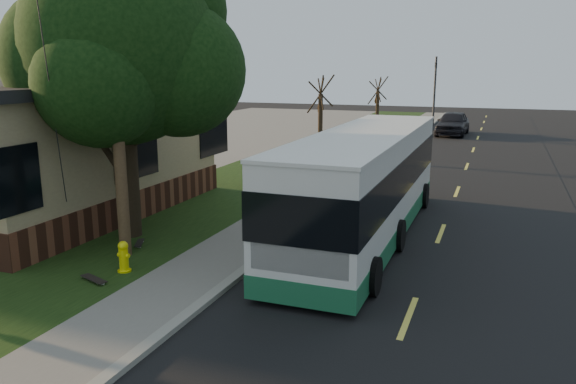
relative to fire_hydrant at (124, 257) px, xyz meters
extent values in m
plane|color=black|center=(2.60, 0.00, -0.43)|extent=(120.00, 120.00, 0.00)
cube|color=black|center=(6.60, 10.00, -0.43)|extent=(8.00, 80.00, 0.01)
cube|color=gray|center=(2.60, 10.00, -0.37)|extent=(0.25, 80.00, 0.12)
cube|color=slate|center=(1.60, 10.00, -0.39)|extent=(2.00, 80.00, 0.08)
cube|color=black|center=(-1.90, 10.00, -0.40)|extent=(5.00, 80.00, 0.07)
cube|color=slate|center=(-11.90, 10.00, -0.41)|extent=(15.00, 80.00, 0.04)
cylinder|color=#F8EB0D|center=(0.00, 0.00, -0.09)|extent=(0.22, 0.22, 0.55)
sphere|color=#F8EB0D|center=(0.00, 0.00, 0.26)|extent=(0.24, 0.24, 0.24)
cylinder|color=#F8EB0D|center=(0.00, 0.00, 0.04)|extent=(0.30, 0.10, 0.10)
cylinder|color=#F8EB0D|center=(0.00, 0.00, 0.04)|extent=(0.10, 0.18, 0.10)
cylinder|color=#F8EB0D|center=(0.00, 0.00, -0.34)|extent=(0.32, 0.32, 0.04)
cylinder|color=#473321|center=(-0.70, 1.00, 4.14)|extent=(0.30, 0.30, 9.00)
cylinder|color=#2D2D30|center=(-1.60, -0.10, 3.37)|extent=(2.52, 3.21, 7.60)
cylinder|color=black|center=(-1.60, 2.50, 1.64)|extent=(0.56, 0.56, 4.00)
sphere|color=black|center=(-1.60, 2.50, 4.84)|extent=(5.20, 5.20, 5.20)
sphere|color=black|center=(-0.20, 3.10, 4.24)|extent=(3.60, 3.60, 3.60)
sphere|color=black|center=(-2.80, 2.10, 4.54)|extent=(3.80, 3.80, 3.80)
sphere|color=black|center=(-1.30, 1.20, 3.94)|extent=(3.20, 3.20, 3.20)
sphere|color=black|center=(-2.20, 3.90, 5.24)|extent=(3.40, 3.40, 3.40)
sphere|color=black|center=(-0.70, 3.70, 5.84)|extent=(3.00, 3.00, 3.00)
cylinder|color=black|center=(-0.90, 18.00, 1.29)|extent=(0.24, 0.24, 3.30)
cylinder|color=black|center=(-0.90, 18.00, 2.94)|extent=(1.38, 0.57, 2.01)
cylinder|color=black|center=(-0.90, 18.00, 2.94)|extent=(0.74, 1.21, 1.58)
cylinder|color=black|center=(-0.90, 18.00, 2.94)|extent=(0.65, 1.05, 1.95)
cylinder|color=black|center=(-0.90, 18.00, 2.94)|extent=(1.28, 0.53, 1.33)
cylinder|color=black|center=(-0.90, 18.00, 2.94)|extent=(0.75, 1.21, 1.70)
cylinder|color=black|center=(-0.40, 30.00, 1.15)|extent=(0.24, 0.24, 3.03)
cylinder|color=black|center=(-0.40, 30.00, 2.66)|extent=(1.38, 0.57, 2.01)
cylinder|color=black|center=(-0.40, 30.00, 2.66)|extent=(0.74, 1.21, 1.58)
cylinder|color=black|center=(-0.40, 30.00, 2.66)|extent=(0.65, 1.05, 1.95)
cylinder|color=black|center=(-0.40, 30.00, 2.66)|extent=(1.28, 0.53, 1.33)
cylinder|color=black|center=(-0.40, 30.00, 2.66)|extent=(0.75, 1.21, 1.70)
cylinder|color=#2D2D30|center=(3.10, 34.00, 2.32)|extent=(0.16, 0.16, 5.50)
imported|color=black|center=(3.10, 34.00, 4.07)|extent=(0.18, 0.22, 1.10)
cube|color=silver|center=(4.55, 4.91, 1.27)|extent=(2.31, 11.07, 2.49)
cube|color=#1B613B|center=(4.55, 4.91, -0.02)|extent=(2.33, 11.09, 0.51)
cube|color=black|center=(4.55, 4.91, 1.46)|extent=(2.35, 11.11, 1.01)
cube|color=black|center=(4.55, -0.59, 1.14)|extent=(2.01, 0.06, 1.48)
cube|color=yellow|center=(4.55, -0.58, 2.38)|extent=(1.48, 0.06, 0.32)
cube|color=#FFF2CC|center=(3.86, -0.60, 0.07)|extent=(0.23, 0.04, 0.14)
cube|color=#FFF2CC|center=(5.24, -0.60, 0.07)|extent=(0.23, 0.04, 0.14)
cube|color=silver|center=(4.55, 4.91, 2.54)|extent=(2.36, 11.12, 0.08)
cylinder|color=black|center=(3.40, 0.85, -0.01)|extent=(0.26, 0.85, 0.85)
cylinder|color=black|center=(5.70, 0.85, -0.01)|extent=(0.26, 0.85, 0.85)
cylinder|color=black|center=(3.40, 3.99, -0.01)|extent=(0.26, 0.85, 0.85)
cylinder|color=black|center=(5.70, 3.99, -0.01)|extent=(0.26, 0.85, 0.85)
cylinder|color=black|center=(3.40, 8.97, -0.01)|extent=(0.26, 0.85, 0.85)
cylinder|color=black|center=(5.70, 8.97, -0.01)|extent=(0.26, 0.85, 0.85)
cube|color=black|center=(-0.87, 1.82, -0.31)|extent=(0.48, 0.71, 0.02)
cylinder|color=silver|center=(-0.76, 1.60, -0.34)|extent=(0.16, 0.11, 0.04)
cylinder|color=silver|center=(-0.98, 2.04, -0.34)|extent=(0.16, 0.11, 0.04)
cube|color=black|center=(-0.25, -0.77, -0.30)|extent=(0.83, 0.46, 0.02)
cylinder|color=silver|center=(0.02, -0.87, -0.34)|extent=(0.11, 0.19, 0.05)
cylinder|color=silver|center=(-0.51, -0.67, -0.34)|extent=(0.11, 0.19, 0.05)
cube|color=black|center=(-5.43, 2.24, 0.20)|extent=(1.49, 1.22, 1.19)
cube|color=black|center=(-5.43, 2.24, 0.84)|extent=(1.54, 1.27, 0.08)
imported|color=black|center=(4.80, 31.18, 0.41)|extent=(2.19, 5.04, 1.69)
camera|label=1|loc=(7.99, -10.26, 4.33)|focal=35.00mm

